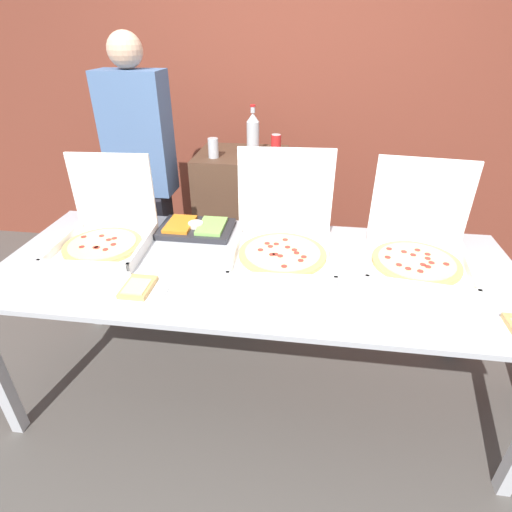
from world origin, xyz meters
name	(u,v)px	position (x,y,z in m)	size (l,w,h in m)	color
ground_plane	(256,387)	(0.00, 0.00, 0.00)	(16.00, 16.00, 0.00)	#514C47
brick_wall_behind	(286,89)	(0.00, 1.70, 1.40)	(10.00, 0.06, 2.80)	brown
buffet_table	(256,279)	(0.00, 0.00, 0.75)	(2.46, 0.97, 0.83)	#B7BABF
pizza_box_far_left	(417,247)	(0.75, 0.14, 0.91)	(0.51, 0.53, 0.46)	white
pizza_box_far_right	(105,232)	(-0.79, 0.09, 0.91)	(0.46, 0.48, 0.44)	white
pizza_box_near_left	(283,238)	(0.12, 0.14, 0.91)	(0.51, 0.52, 0.48)	white
paper_plate_front_right	(138,288)	(-0.47, -0.28, 0.84)	(0.26, 0.26, 0.03)	white
veggie_tray	(196,228)	(-0.38, 0.31, 0.85)	(0.40, 0.27, 0.05)	#28282D
sideboard_podium	(243,227)	(-0.23, 1.00, 0.54)	(0.60, 0.52, 1.08)	#4C3323
soda_bottle	(253,134)	(-0.15, 0.96, 1.22)	(0.08, 0.08, 0.32)	#B7BCC1
soda_can_silver	(213,148)	(-0.40, 0.88, 1.14)	(0.07, 0.07, 0.12)	silver
soda_can_colored	(276,144)	(-0.01, 1.03, 1.14)	(0.07, 0.07, 0.12)	red
person_guest_cap	(144,179)	(-0.85, 0.78, 0.94)	(0.40, 0.22, 1.80)	#2D2D38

